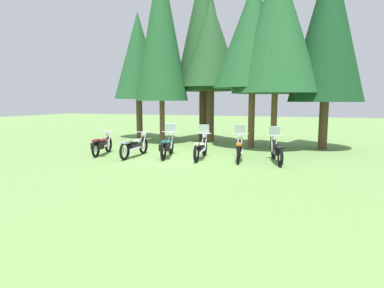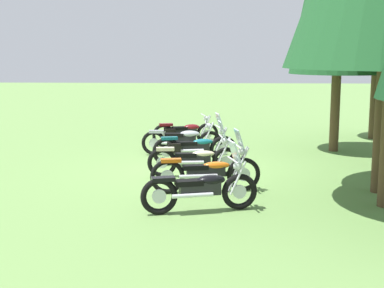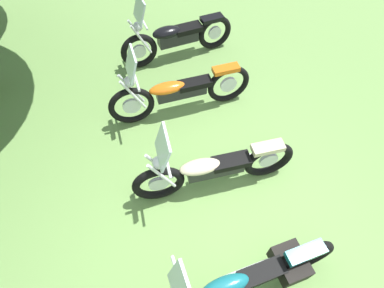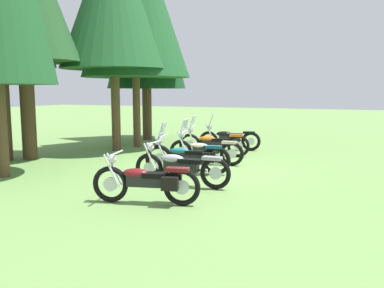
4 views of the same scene
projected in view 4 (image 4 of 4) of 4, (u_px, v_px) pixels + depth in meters
name	position (u px, v px, depth m)	size (l,w,h in m)	color
ground_plane	(198.00, 169.00, 11.45)	(80.00, 80.00, 0.00)	#6B934C
motorcycle_0	(147.00, 181.00, 7.83)	(0.88, 2.16, 1.02)	black
motorcycle_1	(180.00, 166.00, 9.32)	(0.73, 2.42, 1.02)	black
motorcycle_2	(188.00, 156.00, 10.69)	(0.87, 2.31, 1.39)	black
motorcycle_3	(205.00, 150.00, 12.07)	(0.63, 2.31, 1.37)	black
motorcycle_4	(213.00, 142.00, 13.58)	(0.76, 2.42, 1.39)	black
motorcycle_5	(229.00, 138.00, 14.89)	(0.85, 2.25, 1.37)	black
pine_tree_6	(145.00, 7.00, 17.50)	(3.51, 3.51, 9.50)	#4C3823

